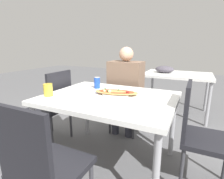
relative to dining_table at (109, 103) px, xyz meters
The scene contains 11 objects.
ground_plane 0.65m from the dining_table, ahead, with size 14.00×14.00×0.00m, color #59595B.
dining_table is the anchor object (origin of this frame).
chair_far_seated 0.82m from the dining_table, 97.56° to the left, with size 0.40×0.40×0.90m.
chair_near_camera 0.82m from the dining_table, 91.88° to the right, with size 0.40×0.40×0.90m.
chair_side_left 0.81m from the dining_table, behind, with size 0.40×0.40×0.90m.
chair_side_right 0.81m from the dining_table, ahead, with size 0.40×0.40×0.90m.
person_seated 0.70m from the dining_table, 98.81° to the left, with size 0.44×0.29×1.17m.
pizza_main 0.12m from the dining_table, 64.91° to the left, with size 0.46×0.28×0.06m.
soda_can 0.37m from the dining_table, 139.75° to the left, with size 0.07×0.07×0.12m.
drink_glass 0.59m from the dining_table, 154.69° to the right, with size 0.08×0.08×0.12m.
background_table 1.79m from the dining_table, 77.31° to the left, with size 1.10×0.80×0.84m.
Camera 1 is at (0.72, -1.42, 1.18)m, focal length 28.00 mm.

